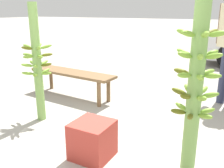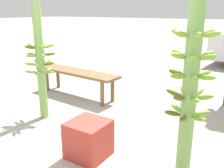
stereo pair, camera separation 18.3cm
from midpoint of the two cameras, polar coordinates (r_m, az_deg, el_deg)
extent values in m
plane|color=#9E998E|center=(2.54, -10.49, -16.32)|extent=(80.00, 80.00, 0.00)
cylinder|color=#7AA851|center=(3.23, -18.28, 4.31)|extent=(0.11, 0.11, 1.46)
ellipsoid|color=#545914|center=(3.13, -20.49, 7.68)|extent=(0.07, 0.15, 0.07)
ellipsoid|color=#75A333|center=(3.08, -18.08, 7.76)|extent=(0.15, 0.11, 0.07)
ellipsoid|color=#75A333|center=(3.19, -16.46, 8.17)|extent=(0.13, 0.13, 0.07)
ellipsoid|color=#75A333|center=(3.30, -17.84, 8.33)|extent=(0.10, 0.15, 0.07)
ellipsoid|color=#75A333|center=(3.27, -20.24, 8.04)|extent=(0.15, 0.05, 0.07)
ellipsoid|color=#75A333|center=(3.09, -17.73, 5.93)|extent=(0.15, 0.10, 0.05)
ellipsoid|color=#545914|center=(3.21, -16.28, 6.41)|extent=(0.13, 0.13, 0.05)
ellipsoid|color=#545914|center=(3.32, -17.84, 6.60)|extent=(0.11, 0.15, 0.05)
ellipsoid|color=#75A333|center=(3.28, -20.20, 6.26)|extent=(0.15, 0.07, 0.05)
ellipsoid|color=#75A333|center=(3.14, -20.24, 5.84)|extent=(0.05, 0.15, 0.05)
ellipsoid|color=#545914|center=(3.17, -16.36, 4.24)|extent=(0.15, 0.08, 0.07)
ellipsoid|color=#75A333|center=(3.31, -16.79, 4.69)|extent=(0.04, 0.15, 0.07)
ellipsoid|color=#75A333|center=(3.34, -19.19, 4.56)|extent=(0.15, 0.08, 0.07)
ellipsoid|color=#75A333|center=(3.22, -20.40, 4.02)|extent=(0.12, 0.14, 0.07)
ellipsoid|color=#75A333|center=(3.11, -18.66, 3.80)|extent=(0.12, 0.14, 0.07)
ellipsoid|color=#75A333|center=(3.18, -16.33, 2.33)|extent=(0.15, 0.07, 0.06)
ellipsoid|color=#75A333|center=(3.32, -16.45, 2.90)|extent=(0.05, 0.15, 0.06)
ellipsoid|color=#545914|center=(3.36, -18.79, 2.86)|extent=(0.15, 0.10, 0.06)
ellipsoid|color=#75A333|center=(3.25, -20.24, 2.27)|extent=(0.13, 0.13, 0.06)
ellipsoid|color=#75A333|center=(3.14, -18.76, 1.93)|extent=(0.11, 0.15, 0.06)
cylinder|color=#7AA851|center=(2.05, 16.22, 0.81)|extent=(0.12, 0.12, 1.67)
ellipsoid|color=#75A333|center=(2.03, 13.74, 11.41)|extent=(0.14, 0.05, 0.07)
ellipsoid|color=#75A333|center=(1.91, 14.38, 11.07)|extent=(0.11, 0.14, 0.07)
ellipsoid|color=#75A333|center=(1.87, 17.94, 10.70)|extent=(0.10, 0.14, 0.07)
ellipsoid|color=#75A333|center=(1.96, 20.52, 10.68)|extent=(0.14, 0.05, 0.07)
ellipsoid|color=#545914|center=(2.08, 19.56, 11.05)|extent=(0.11, 0.14, 0.07)
ellipsoid|color=#75A333|center=(2.11, 16.32, 11.40)|extent=(0.10, 0.14, 0.07)
ellipsoid|color=#75A333|center=(1.96, 19.85, 6.01)|extent=(0.14, 0.07, 0.08)
ellipsoid|color=#75A333|center=(2.08, 19.45, 6.59)|extent=(0.13, 0.13, 0.08)
ellipsoid|color=#75A333|center=(2.13, 16.47, 7.06)|extent=(0.08, 0.14, 0.08)
ellipsoid|color=#75A333|center=(2.06, 13.68, 6.99)|extent=(0.14, 0.07, 0.08)
ellipsoid|color=#75A333|center=(1.95, 13.75, 6.43)|extent=(0.13, 0.13, 0.08)
ellipsoid|color=#75A333|center=(1.89, 16.94, 5.91)|extent=(0.08, 0.14, 0.08)
ellipsoid|color=#75A333|center=(2.01, 19.63, 1.74)|extent=(0.14, 0.06, 0.06)
ellipsoid|color=#75A333|center=(2.12, 18.84, 2.58)|extent=(0.12, 0.14, 0.06)
ellipsoid|color=#75A333|center=(2.16, 15.74, 3.07)|extent=(0.09, 0.14, 0.06)
ellipsoid|color=#545914|center=(2.08, 13.17, 2.78)|extent=(0.14, 0.06, 0.06)
ellipsoid|color=#75A333|center=(1.96, 13.64, 1.94)|extent=(0.12, 0.14, 0.06)
ellipsoid|color=#75A333|center=(1.92, 17.01, 1.38)|extent=(0.09, 0.14, 0.06)
ellipsoid|color=#75A333|center=(2.18, 17.84, -1.44)|extent=(0.09, 0.14, 0.08)
ellipsoid|color=#75A333|center=(2.19, 14.72, -1.11)|extent=(0.12, 0.14, 0.08)
ellipsoid|color=#545914|center=(2.10, 12.73, -1.73)|extent=(0.14, 0.06, 0.08)
ellipsoid|color=#545914|center=(1.99, 13.94, -2.80)|extent=(0.09, 0.14, 0.08)
ellipsoid|color=#75A333|center=(1.98, 17.38, -3.17)|extent=(0.12, 0.14, 0.08)
ellipsoid|color=#75A333|center=(2.08, 19.26, -2.44)|extent=(0.14, 0.06, 0.08)
ellipsoid|color=#75A333|center=(2.25, 16.26, -4.95)|extent=(0.05, 0.14, 0.07)
ellipsoid|color=#75A333|center=(2.21, 13.29, -5.09)|extent=(0.14, 0.10, 0.07)
ellipsoid|color=#545914|center=(2.10, 12.50, -6.21)|extent=(0.14, 0.11, 0.07)
ellipsoid|color=#545914|center=(2.03, 14.97, -7.26)|extent=(0.05, 0.14, 0.07)
ellipsoid|color=#75A333|center=(2.07, 18.19, -7.05)|extent=(0.14, 0.10, 0.07)
ellipsoid|color=#75A333|center=(2.18, 18.69, -5.87)|extent=(0.14, 0.11, 0.07)
cylinder|color=#2D334C|center=(4.05, 22.94, 1.79)|extent=(0.17, 0.17, 0.86)
cylinder|color=brown|center=(4.07, 22.59, 12.58)|extent=(0.14, 0.14, 0.58)
cube|color=brown|center=(4.07, -10.43, 2.53)|extent=(1.53, 0.46, 0.04)
cylinder|color=brown|center=(4.64, -14.86, 1.27)|extent=(0.06, 0.06, 0.38)
cylinder|color=brown|center=(3.84, -2.19, -1.33)|extent=(0.06, 0.06, 0.38)
cylinder|color=brown|center=(4.48, -17.21, 0.55)|extent=(0.06, 0.06, 0.38)
cylinder|color=brown|center=(3.65, -4.45, -2.34)|extent=(0.06, 0.06, 0.38)
cube|color=#B2382D|center=(2.45, -6.66, -12.58)|extent=(0.36, 0.36, 0.36)
camera|label=1|loc=(0.09, -91.85, -0.55)|focal=40.00mm
camera|label=2|loc=(0.09, 88.15, 0.55)|focal=40.00mm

